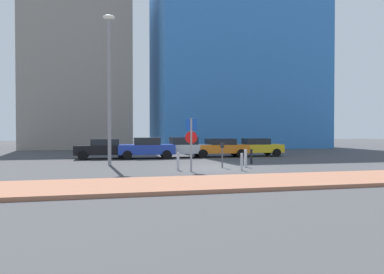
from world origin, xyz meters
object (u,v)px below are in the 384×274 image
at_px(parked_car_silver, 183,147).
at_px(parked_car_blue, 147,148).
at_px(traffic_bollard_edge, 242,162).
at_px(street_lamp, 109,79).
at_px(traffic_bollard_far, 246,158).
at_px(parked_car_yellow, 255,147).
at_px(parking_sign_post, 191,138).
at_px(traffic_bollard_near, 178,161).
at_px(parking_meter, 222,151).
at_px(parked_car_orange, 220,147).
at_px(parked_car_black, 104,148).
at_px(traffic_bollard_mid, 251,157).

bearing_deg(parked_car_silver, parked_car_blue, -171.53).
distance_m(parked_car_silver, traffic_bollard_edge, 9.20).
bearing_deg(traffic_bollard_edge, street_lamp, 146.23).
bearing_deg(street_lamp, traffic_bollard_far, -21.35).
bearing_deg(parked_car_yellow, parked_car_blue, -177.44).
bearing_deg(parked_car_blue, traffic_bollard_far, -56.12).
distance_m(parking_sign_post, street_lamp, 6.77).
bearing_deg(traffic_bollard_far, parking_sign_post, -157.03).
bearing_deg(traffic_bollard_edge, traffic_bollard_near, 164.41).
distance_m(parked_car_yellow, parking_meter, 9.12).
bearing_deg(parked_car_silver, parked_car_orange, -3.13).
bearing_deg(parked_car_black, parked_car_yellow, 0.30).
bearing_deg(traffic_bollard_mid, parking_meter, -145.57).
xyz_separation_m(parking_sign_post, traffic_bollard_near, (-0.51, 0.79, -1.19)).
bearing_deg(parked_car_black, parked_car_blue, -6.07).
bearing_deg(parked_car_orange, traffic_bollard_edge, -100.09).
height_order(street_lamp, traffic_bollard_far, street_lamp).
relative_size(parking_sign_post, traffic_bollard_far, 2.62).
bearing_deg(parked_car_black, traffic_bollard_near, -64.02).
bearing_deg(parked_car_orange, parked_car_black, 179.60).
distance_m(parked_car_blue, parking_meter, 7.97).
relative_size(parked_car_black, traffic_bollard_edge, 4.44).
xyz_separation_m(parked_car_blue, parking_sign_post, (1.45, -8.61, 0.85)).
relative_size(parked_car_yellow, traffic_bollard_near, 4.78).
bearing_deg(traffic_bollard_edge, parked_car_blue, 114.87).
distance_m(parked_car_yellow, traffic_bollard_far, 8.46).
xyz_separation_m(parked_car_silver, parking_meter, (0.69, -7.59, 0.09)).
bearing_deg(traffic_bollard_near, parking_sign_post, -56.89).
xyz_separation_m(parked_car_black, parked_car_yellow, (11.63, 0.06, -0.02)).
relative_size(parked_car_black, parked_car_silver, 1.00).
height_order(traffic_bollard_mid, traffic_bollard_edge, traffic_bollard_mid).
height_order(street_lamp, traffic_bollard_edge, street_lamp).
bearing_deg(parked_car_black, parked_car_silver, 0.92).
distance_m(parked_car_black, parking_meter, 9.94).
relative_size(parked_car_silver, parked_car_orange, 0.89).
distance_m(parked_car_blue, parked_car_yellow, 8.60).
height_order(parked_car_silver, street_lamp, street_lamp).
relative_size(parked_car_yellow, traffic_bollard_edge, 4.87).
relative_size(parked_car_yellow, traffic_bollard_mid, 4.76).
height_order(traffic_bollard_near, traffic_bollard_edge, traffic_bollard_near).
height_order(parked_car_yellow, traffic_bollard_edge, parked_car_yellow).
bearing_deg(parked_car_orange, traffic_bollard_near, -120.10).
relative_size(parked_car_blue, parking_sign_post, 1.55).
xyz_separation_m(parking_sign_post, traffic_bollard_mid, (4.38, 3.05, -1.18)).
bearing_deg(parked_car_orange, traffic_bollard_mid, -87.96).
bearing_deg(parked_car_silver, parked_car_yellow, -0.33).
xyz_separation_m(parked_car_black, parked_car_silver, (5.84, 0.09, 0.04)).
bearing_deg(traffic_bollard_near, traffic_bollard_edge, -15.59).
distance_m(parked_car_black, parking_sign_post, 10.04).
xyz_separation_m(parked_car_silver, traffic_bollard_far, (2.02, -7.60, -0.30)).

